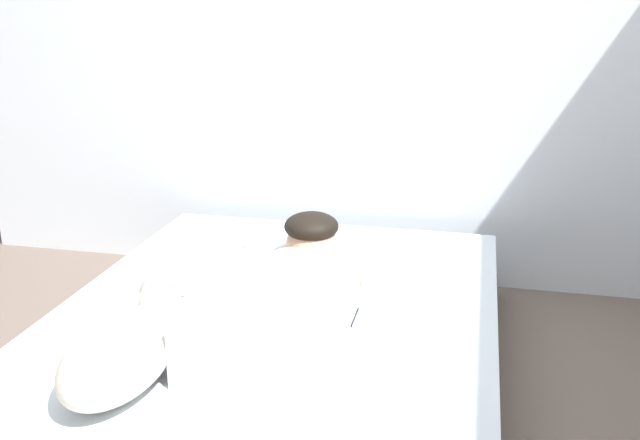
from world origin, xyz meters
TOP-DOWN VIEW (x-y plane):
  - ground_plane at (0.00, 0.00)m, footprint 11.66×11.66m
  - back_wall at (0.00, 1.42)m, footprint 3.83×0.12m
  - bed at (-0.02, 0.22)m, footprint 1.53×2.08m
  - pillow at (-0.04, 0.78)m, footprint 0.52×0.32m
  - person_lying at (0.04, 0.18)m, footprint 0.43×0.92m
  - dog at (-0.29, -0.26)m, footprint 0.26×0.57m
  - coffee_cup at (0.08, 0.68)m, footprint 0.12×0.09m
  - cell_phone at (0.22, 0.27)m, footprint 0.07×0.14m

SIDE VIEW (x-z plane):
  - ground_plane at x=0.00m, z-range 0.00..0.00m
  - bed at x=-0.02m, z-range 0.00..0.30m
  - cell_phone at x=0.22m, z-range 0.30..0.31m
  - coffee_cup at x=0.08m, z-range 0.30..0.38m
  - pillow at x=-0.04m, z-range 0.30..0.41m
  - dog at x=-0.29m, z-range 0.30..0.51m
  - person_lying at x=0.04m, z-range 0.27..0.54m
  - back_wall at x=0.00m, z-range 0.00..2.50m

